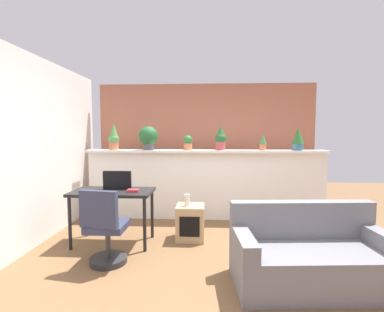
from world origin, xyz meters
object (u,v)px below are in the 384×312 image
(potted_plant_4, at_px, (263,142))
(tv_monitor, at_px, (117,180))
(side_cube_shelf, at_px, (190,222))
(desk, at_px, (113,196))
(potted_plant_2, at_px, (188,142))
(book_on_desk, at_px, (133,191))
(office_chair, at_px, (105,233))
(vase_on_shelf, at_px, (187,200))
(couch, at_px, (310,257))
(potted_plant_3, at_px, (221,138))
(potted_plant_5, at_px, (298,139))
(potted_plant_1, at_px, (148,137))
(potted_plant_0, at_px, (114,137))

(potted_plant_4, bearing_deg, tv_monitor, -154.00)
(side_cube_shelf, bearing_deg, desk, -169.00)
(potted_plant_2, xyz_separation_m, book_on_desk, (-0.65, -1.30, -0.61))
(tv_monitor, height_order, office_chair, tv_monitor)
(tv_monitor, bearing_deg, vase_on_shelf, 5.68)
(vase_on_shelf, bearing_deg, couch, -40.18)
(potted_plant_3, distance_m, vase_on_shelf, 1.44)
(potted_plant_4, bearing_deg, book_on_desk, -147.43)
(potted_plant_5, xyz_separation_m, tv_monitor, (-2.83, -1.10, -0.57))
(potted_plant_1, height_order, side_cube_shelf, potted_plant_1)
(potted_plant_5, xyz_separation_m, couch, (-0.50, -2.14, -1.17))
(potted_plant_2, height_order, tv_monitor, potted_plant_2)
(potted_plant_3, bearing_deg, book_on_desk, -133.89)
(potted_plant_0, bearing_deg, desk, -72.94)
(potted_plant_1, bearing_deg, vase_on_shelf, -53.29)
(potted_plant_1, distance_m, potted_plant_2, 0.71)
(side_cube_shelf, bearing_deg, potted_plant_5, 28.28)
(potted_plant_5, xyz_separation_m, vase_on_shelf, (-1.85, -1.00, -0.86))
(office_chair, height_order, couch, office_chair)
(potted_plant_0, bearing_deg, tv_monitor, -69.89)
(potted_plant_5, bearing_deg, potted_plant_2, 178.79)
(side_cube_shelf, bearing_deg, tv_monitor, -172.91)
(potted_plant_0, distance_m, book_on_desk, 1.61)
(potted_plant_3, height_order, tv_monitor, potted_plant_3)
(potted_plant_3, xyz_separation_m, couch, (0.82, -2.15, -1.18))
(tv_monitor, xyz_separation_m, book_on_desk, (0.27, -0.16, -0.11))
(potted_plant_1, relative_size, office_chair, 0.46)
(side_cube_shelf, xyz_separation_m, book_on_desk, (-0.76, -0.29, 0.52))
(potted_plant_5, height_order, vase_on_shelf, potted_plant_5)
(potted_plant_5, height_order, office_chair, potted_plant_5)
(potted_plant_1, distance_m, tv_monitor, 1.29)
(potted_plant_0, bearing_deg, potted_plant_1, -0.09)
(potted_plant_4, bearing_deg, vase_on_shelf, -141.62)
(potted_plant_4, height_order, couch, potted_plant_4)
(desk, bearing_deg, potted_plant_4, 27.20)
(potted_plant_4, relative_size, potted_plant_5, 0.74)
(vase_on_shelf, bearing_deg, book_on_desk, -159.73)
(potted_plant_1, distance_m, vase_on_shelf, 1.56)
(potted_plant_5, height_order, book_on_desk, potted_plant_5)
(potted_plant_1, bearing_deg, potted_plant_3, -0.18)
(potted_plant_2, height_order, potted_plant_5, potted_plant_5)
(potted_plant_0, height_order, potted_plant_3, potted_plant_0)
(tv_monitor, height_order, side_cube_shelf, tv_monitor)
(potted_plant_3, height_order, side_cube_shelf, potted_plant_3)
(potted_plant_4, distance_m, desk, 2.66)
(potted_plant_0, bearing_deg, potted_plant_3, -0.15)
(potted_plant_3, height_order, potted_plant_4, potted_plant_3)
(potted_plant_0, bearing_deg, vase_on_shelf, -36.33)
(potted_plant_3, distance_m, tv_monitor, 1.96)
(office_chair, bearing_deg, desk, 101.07)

